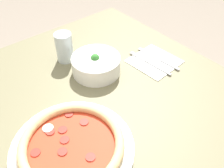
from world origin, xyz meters
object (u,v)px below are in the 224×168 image
fork (150,63)px  knife (160,59)px  glass (64,47)px  bowl (96,64)px  pizza (72,145)px

fork → knife: 0.05m
knife → glass: (-0.28, 0.24, 0.05)m
knife → bowl: bearing=61.6°
knife → fork: bearing=77.6°
fork → knife: bearing=-102.4°
pizza → glass: size_ratio=2.93×
fork → glass: 0.33m
bowl → fork: bowl is taller
bowl → knife: size_ratio=0.90×
fork → glass: size_ratio=1.73×
bowl → glass: (-0.05, 0.14, 0.02)m
bowl → glass: size_ratio=1.56×
pizza → bowl: 0.34m
fork → knife: size_ratio=1.00×
fork → bowl: bearing=58.1°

